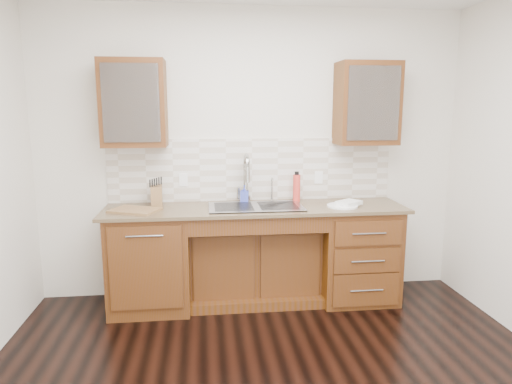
{
  "coord_description": "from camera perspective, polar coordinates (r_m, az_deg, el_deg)",
  "views": [
    {
      "loc": [
        -0.45,
        -2.56,
        1.79
      ],
      "look_at": [
        0.0,
        1.4,
        1.05
      ],
      "focal_mm": 32.0,
      "sensor_mm": 36.0,
      "label": 1
    }
  ],
  "objects": [
    {
      "name": "wall_front",
      "position": [
        0.99,
        22.76,
        -16.82
      ],
      "size": [
        4.0,
        0.1,
        2.7
      ],
      "primitive_type": "cube",
      "color": "silver",
      "rests_on": "ground"
    },
    {
      "name": "backsplash",
      "position": [
        4.36,
        -0.51,
        2.81
      ],
      "size": [
        2.7,
        0.02,
        0.59
      ],
      "primitive_type": "cube",
      "color": "beige",
      "rests_on": "wall_back"
    },
    {
      "name": "cup_right_a",
      "position": [
        4.37,
        12.49,
        10.14
      ],
      "size": [
        0.17,
        0.17,
        0.11
      ],
      "primitive_type": "imported",
      "rotation": [
        0.0,
        0.0,
        0.24
      ],
      "color": "white",
      "rests_on": "upper_cabinet_right"
    },
    {
      "name": "countertop",
      "position": [
        4.11,
        -0.04,
        -2.06
      ],
      "size": [
        2.7,
        0.65,
        0.03
      ],
      "primitive_type": "cube",
      "color": "#84705B",
      "rests_on": "base_cabinet_left"
    },
    {
      "name": "knife_block",
      "position": [
        4.24,
        -12.32,
        -0.45
      ],
      "size": [
        0.11,
        0.17,
        0.18
      ],
      "primitive_type": "cube",
      "rotation": [
        0.0,
        0.0,
        0.07
      ],
      "color": "brown",
      "rests_on": "countertop"
    },
    {
      "name": "outlet_left",
      "position": [
        4.34,
        -9.06,
        1.51
      ],
      "size": [
        0.08,
        0.01,
        0.12
      ],
      "primitive_type": "cube",
      "color": "white",
      "rests_on": "backsplash"
    },
    {
      "name": "plate",
      "position": [
        4.18,
        10.74,
        -1.72
      ],
      "size": [
        0.31,
        0.31,
        0.02
      ],
      "primitive_type": "cylinder",
      "rotation": [
        0.0,
        0.0,
        0.13
      ],
      "color": "white",
      "rests_on": "countertop"
    },
    {
      "name": "wall_back",
      "position": [
        4.4,
        -0.6,
        4.79
      ],
      "size": [
        4.0,
        0.1,
        2.7
      ],
      "primitive_type": "cube",
      "color": "silver",
      "rests_on": "ground"
    },
    {
      "name": "base_cabinet_center",
      "position": [
        4.36,
        -0.2,
        -8.78
      ],
      "size": [
        1.2,
        0.44,
        0.7
      ],
      "primitive_type": "cube",
      "color": "#593014",
      "rests_on": "ground"
    },
    {
      "name": "sink",
      "position": [
        4.11,
        -0.02,
        -3.06
      ],
      "size": [
        0.84,
        0.46,
        0.19
      ],
      "primitive_type": "cube",
      "color": "#9E9EA5",
      "rests_on": "countertop"
    },
    {
      "name": "cup_left_a",
      "position": [
        4.19,
        -15.62,
        9.96
      ],
      "size": [
        0.15,
        0.15,
        0.1
      ],
      "primitive_type": "imported",
      "rotation": [
        0.0,
        0.0,
        0.15
      ],
      "color": "white",
      "rests_on": "upper_cabinet_left"
    },
    {
      "name": "soap_bottle",
      "position": [
        4.28,
        -1.45,
        -0.23
      ],
      "size": [
        0.09,
        0.09,
        0.17
      ],
      "primitive_type": "imported",
      "rotation": [
        0.0,
        0.0,
        -0.19
      ],
      "color": "#3D4BBF",
      "rests_on": "countertop"
    },
    {
      "name": "outlet_right",
      "position": [
        4.47,
        7.82,
        1.81
      ],
      "size": [
        0.08,
        0.01,
        0.12
      ],
      "primitive_type": "cube",
      "color": "white",
      "rests_on": "backsplash"
    },
    {
      "name": "cup_left_b",
      "position": [
        4.17,
        -14.15,
        9.97
      ],
      "size": [
        0.13,
        0.13,
        0.09
      ],
      "primitive_type": "imported",
      "rotation": [
        0.0,
        0.0,
        -0.39
      ],
      "color": "white",
      "rests_on": "upper_cabinet_left"
    },
    {
      "name": "water_bottle",
      "position": [
        4.33,
        5.1,
        0.48
      ],
      "size": [
        0.08,
        0.08,
        0.26
      ],
      "primitive_type": "cylinder",
      "rotation": [
        0.0,
        0.0,
        -0.17
      ],
      "color": "red",
      "rests_on": "countertop"
    },
    {
      "name": "dish_towel",
      "position": [
        4.2,
        11.53,
        -1.33
      ],
      "size": [
        0.26,
        0.25,
        0.03
      ],
      "primitive_type": "cube",
      "rotation": [
        0.0,
        0.0,
        0.62
      ],
      "color": "white",
      "rests_on": "plate"
    },
    {
      "name": "upper_cabinet_right",
      "position": [
        4.4,
        13.67,
        10.69
      ],
      "size": [
        0.55,
        0.34,
        0.75
      ],
      "primitive_type": "cube",
      "color": "#593014",
      "rests_on": "wall_back"
    },
    {
      "name": "base_cabinet_left",
      "position": [
        4.25,
        -13.04,
        -8.29
      ],
      "size": [
        0.7,
        0.62,
        0.88
      ],
      "primitive_type": "cube",
      "color": "#593014",
      "rests_on": "ground"
    },
    {
      "name": "upper_cabinet_left",
      "position": [
        4.18,
        -15.01,
        10.65
      ],
      "size": [
        0.55,
        0.34,
        0.75
      ],
      "primitive_type": "cube",
      "color": "#593014",
      "rests_on": "wall_back"
    },
    {
      "name": "filter_tap",
      "position": [
        4.32,
        1.99,
        0.39
      ],
      "size": [
        0.02,
        0.02,
        0.24
      ],
      "primitive_type": "cylinder",
      "color": "#999993",
      "rests_on": "countertop"
    },
    {
      "name": "cutting_board",
      "position": [
        4.07,
        -14.89,
        -2.2
      ],
      "size": [
        0.47,
        0.41,
        0.02
      ],
      "primitive_type": "cube",
      "rotation": [
        0.0,
        0.0,
        -0.42
      ],
      "color": "olive",
      "rests_on": "countertop"
    },
    {
      "name": "cup_right_b",
      "position": [
        4.43,
        14.63,
        9.99
      ],
      "size": [
        0.14,
        0.14,
        0.1
      ],
      "primitive_type": "imported",
      "rotation": [
        0.0,
        0.0,
        -0.37
      ],
      "color": "silver",
      "rests_on": "upper_cabinet_right"
    },
    {
      "name": "base_cabinet_right",
      "position": [
        4.45,
        12.3,
        -7.4
      ],
      "size": [
        0.7,
        0.62,
        0.88
      ],
      "primitive_type": "cube",
      "color": "#593014",
      "rests_on": "ground"
    },
    {
      "name": "faucet",
      "position": [
        4.27,
        -1.3,
        1.36
      ],
      "size": [
        0.04,
        0.04,
        0.4
      ],
      "primitive_type": "cylinder",
      "color": "#999993",
      "rests_on": "countertop"
    }
  ]
}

